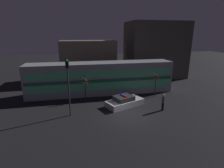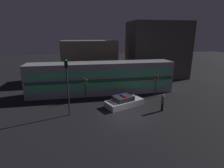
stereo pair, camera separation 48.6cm
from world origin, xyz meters
TOP-DOWN VIEW (x-y plane):
  - ground_plane at (0.00, 0.00)m, footprint 120.00×120.00m
  - train at (-1.54, 7.64)m, footprint 19.21×3.04m
  - police_car at (0.31, 2.58)m, footprint 4.62×3.30m
  - pedestrian at (3.90, 0.54)m, footprint 0.31×0.31m
  - crossing_signal_near at (5.03, 4.78)m, footprint 0.66×0.27m
  - crossing_signal_far at (-3.86, 5.17)m, footprint 0.66×0.27m
  - traffic_light_corner at (-5.60, 1.27)m, footprint 0.30×0.46m
  - building_left at (-2.63, 16.49)m, footprint 9.45×5.58m
  - building_center at (9.78, 15.54)m, footprint 10.42×6.59m

SIDE VIEW (x-z plane):
  - ground_plane at x=0.00m, z-range 0.00..0.00m
  - police_car at x=0.31m, z-range -0.17..1.14m
  - pedestrian at x=3.90m, z-range 0.03..1.87m
  - crossing_signal_far at x=-3.86m, z-range 0.24..3.32m
  - crossing_signal_near at x=5.03m, z-range 0.25..3.57m
  - train at x=-1.54m, z-range 0.00..4.22m
  - building_left at x=-2.63m, z-range 0.00..6.77m
  - traffic_light_corner at x=-5.60m, z-range 1.07..6.76m
  - building_center at x=9.78m, z-range 0.00..9.99m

